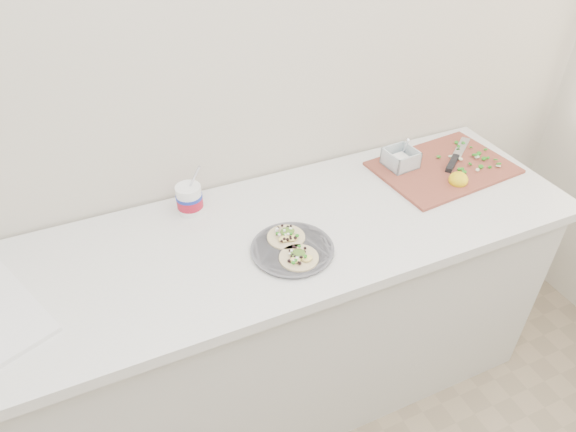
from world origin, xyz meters
name	(u,v)px	position (x,y,z in m)	size (l,w,h in m)	color
counter	(234,333)	(0.00, 1.43, 0.45)	(2.44, 0.66, 0.90)	beige
taco_plate	(292,247)	(0.18, 1.30, 0.92)	(0.26, 0.26, 0.04)	#535359
tub	(190,197)	(-0.05, 1.63, 0.96)	(0.09, 0.09, 0.20)	white
cutboard	(439,164)	(0.90, 1.51, 0.92)	(0.54, 0.40, 0.08)	brown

